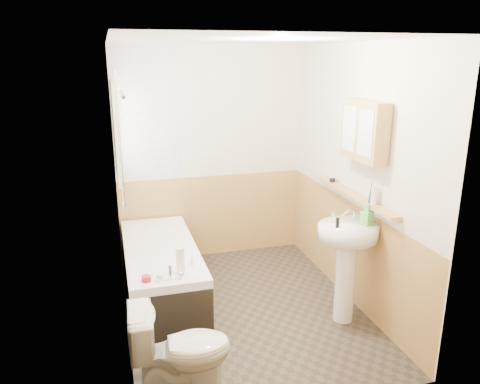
% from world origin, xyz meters
% --- Properties ---
extents(floor, '(2.80, 2.80, 0.00)m').
position_xyz_m(floor, '(0.00, 0.00, 0.00)').
color(floor, '#2B251E').
rests_on(floor, ground).
extents(ceiling, '(2.80, 2.80, 0.00)m').
position_xyz_m(ceiling, '(0.00, 0.00, 2.50)').
color(ceiling, white).
rests_on(ceiling, ground).
extents(wall_back, '(2.20, 0.02, 2.50)m').
position_xyz_m(wall_back, '(0.00, 1.41, 1.25)').
color(wall_back, beige).
rests_on(wall_back, ground).
extents(wall_front, '(2.20, 0.02, 2.50)m').
position_xyz_m(wall_front, '(0.00, -1.41, 1.25)').
color(wall_front, beige).
rests_on(wall_front, ground).
extents(wall_left, '(0.02, 2.80, 2.50)m').
position_xyz_m(wall_left, '(-1.11, 0.00, 1.25)').
color(wall_left, beige).
rests_on(wall_left, ground).
extents(wall_right, '(0.02, 2.80, 2.50)m').
position_xyz_m(wall_right, '(1.11, 0.00, 1.25)').
color(wall_right, beige).
rests_on(wall_right, ground).
extents(wainscot_right, '(0.01, 2.80, 1.00)m').
position_xyz_m(wainscot_right, '(1.09, 0.00, 0.50)').
color(wainscot_right, tan).
rests_on(wainscot_right, wall_right).
extents(wainscot_front, '(2.20, 0.01, 1.00)m').
position_xyz_m(wainscot_front, '(0.00, -1.39, 0.50)').
color(wainscot_front, tan).
rests_on(wainscot_front, wall_front).
extents(wainscot_back, '(2.20, 0.01, 1.00)m').
position_xyz_m(wainscot_back, '(0.00, 1.39, 0.50)').
color(wainscot_back, tan).
rests_on(wainscot_back, wall_back).
extents(tile_cladding_left, '(0.01, 2.80, 2.50)m').
position_xyz_m(tile_cladding_left, '(-1.09, 0.00, 1.25)').
color(tile_cladding_left, white).
rests_on(tile_cladding_left, wall_left).
extents(tile_return_back, '(0.75, 0.01, 1.50)m').
position_xyz_m(tile_return_back, '(-0.73, 1.39, 1.75)').
color(tile_return_back, white).
rests_on(tile_return_back, wall_back).
extents(window, '(0.03, 0.79, 0.99)m').
position_xyz_m(window, '(-1.06, 0.95, 1.65)').
color(window, white).
rests_on(window, wall_left).
extents(bathtub, '(0.70, 1.71, 0.69)m').
position_xyz_m(bathtub, '(-0.73, 0.50, 0.28)').
color(bathtub, black).
rests_on(bathtub, floor).
extents(shower_riser, '(0.11, 0.08, 1.25)m').
position_xyz_m(shower_riser, '(-1.04, 0.40, 1.73)').
color(shower_riser, silver).
rests_on(shower_riser, wall_left).
extents(toilet, '(0.74, 0.43, 0.71)m').
position_xyz_m(toilet, '(-0.76, -1.00, 0.35)').
color(toilet, white).
rests_on(toilet, floor).
extents(sink, '(0.55, 0.45, 1.07)m').
position_xyz_m(sink, '(0.84, -0.41, 0.68)').
color(sink, white).
rests_on(sink, floor).
extents(pine_shelf, '(0.10, 1.45, 0.03)m').
position_xyz_m(pine_shelf, '(1.04, -0.09, 1.11)').
color(pine_shelf, tan).
rests_on(pine_shelf, wall_right).
extents(medicine_cabinet, '(0.15, 0.58, 0.52)m').
position_xyz_m(medicine_cabinet, '(1.01, -0.26, 1.74)').
color(medicine_cabinet, tan).
rests_on(medicine_cabinet, wall_right).
extents(foam_can, '(0.06, 0.06, 0.16)m').
position_xyz_m(foam_can, '(1.04, -0.45, 1.21)').
color(foam_can, silver).
rests_on(foam_can, pine_shelf).
extents(green_bottle, '(0.05, 0.05, 0.21)m').
position_xyz_m(green_bottle, '(1.04, -0.41, 1.23)').
color(green_bottle, navy).
rests_on(green_bottle, pine_shelf).
extents(black_jar, '(0.07, 0.07, 0.04)m').
position_xyz_m(black_jar, '(1.04, 0.33, 1.14)').
color(black_jar, black).
rests_on(black_jar, pine_shelf).
extents(soap_bottle, '(0.15, 0.21, 0.09)m').
position_xyz_m(soap_bottle, '(0.97, -0.47, 0.99)').
color(soap_bottle, '#59C647').
rests_on(soap_bottle, sink).
extents(clear_bottle, '(0.04, 0.04, 0.09)m').
position_xyz_m(clear_bottle, '(0.70, -0.47, 0.99)').
color(clear_bottle, black).
rests_on(clear_bottle, sink).
extents(blue_gel, '(0.07, 0.06, 0.23)m').
position_xyz_m(blue_gel, '(-0.62, -0.14, 0.66)').
color(blue_gel, silver).
rests_on(blue_gel, bathtub).
extents(cream_jar, '(0.08, 0.08, 0.05)m').
position_xyz_m(cream_jar, '(-0.93, -0.23, 0.57)').
color(cream_jar, maroon).
rests_on(cream_jar, bathtub).
extents(orange_bottle, '(0.03, 0.03, 0.07)m').
position_xyz_m(orange_bottle, '(-0.50, -0.00, 0.58)').
color(orange_bottle, silver).
rests_on(orange_bottle, bathtub).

